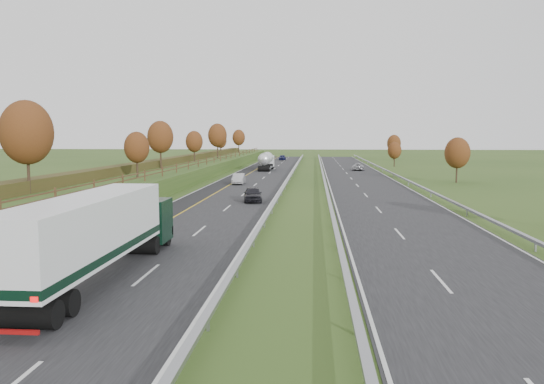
# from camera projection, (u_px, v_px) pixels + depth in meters

# --- Properties ---
(ground) EXTENTS (400.00, 400.00, 0.00)m
(ground) POSITION_uv_depth(u_px,v_px,m) (304.00, 188.00, 68.81)
(ground) COLOR #314B1A
(ground) RESTS_ON ground
(near_carriageway) EXTENTS (10.50, 200.00, 0.04)m
(near_carriageway) POSITION_uv_depth(u_px,v_px,m) (247.00, 184.00, 74.39)
(near_carriageway) COLOR black
(near_carriageway) RESTS_ON ground
(far_carriageway) EXTENTS (10.50, 200.00, 0.04)m
(far_carriageway) POSITION_uv_depth(u_px,v_px,m) (366.00, 185.00, 73.09)
(far_carriageway) COLOR black
(far_carriageway) RESTS_ON ground
(hard_shoulder) EXTENTS (3.00, 200.00, 0.04)m
(hard_shoulder) POSITION_uv_depth(u_px,v_px,m) (221.00, 184.00, 74.69)
(hard_shoulder) COLOR black
(hard_shoulder) RESTS_ON ground
(lane_markings) EXTENTS (26.75, 200.00, 0.01)m
(lane_markings) POSITION_uv_depth(u_px,v_px,m) (293.00, 184.00, 73.77)
(lane_markings) COLOR silver
(lane_markings) RESTS_ON near_carriageway
(embankment_left) EXTENTS (12.00, 200.00, 2.00)m
(embankment_left) POSITION_uv_depth(u_px,v_px,m) (157.00, 177.00, 75.31)
(embankment_left) COLOR #314B1A
(embankment_left) RESTS_ON ground
(hedge_left) EXTENTS (2.20, 180.00, 1.10)m
(hedge_left) POSITION_uv_depth(u_px,v_px,m) (143.00, 166.00, 75.30)
(hedge_left) COLOR #3A3B18
(hedge_left) RESTS_ON embankment_left
(fence_left) EXTENTS (0.12, 189.06, 1.20)m
(fence_left) POSITION_uv_depth(u_px,v_px,m) (187.00, 165.00, 74.37)
(fence_left) COLOR #422B19
(fence_left) RESTS_ON embankment_left
(median_barrier_near) EXTENTS (0.32, 200.00, 0.71)m
(median_barrier_near) POSITION_uv_depth(u_px,v_px,m) (288.00, 180.00, 73.88)
(median_barrier_near) COLOR gray
(median_barrier_near) RESTS_ON ground
(median_barrier_far) EXTENTS (0.32, 200.00, 0.71)m
(median_barrier_far) POSITION_uv_depth(u_px,v_px,m) (324.00, 180.00, 73.48)
(median_barrier_far) COLOR gray
(median_barrier_far) RESTS_ON ground
(outer_barrier_far) EXTENTS (0.32, 200.00, 0.71)m
(outer_barrier_far) POSITION_uv_depth(u_px,v_px,m) (409.00, 181.00, 72.58)
(outer_barrier_far) COLOR gray
(outer_barrier_far) RESTS_ON ground
(trees_left) EXTENTS (6.64, 164.30, 7.66)m
(trees_left) POSITION_uv_depth(u_px,v_px,m) (151.00, 139.00, 71.38)
(trees_left) COLOR #2D2116
(trees_left) RESTS_ON embankment_left
(trees_far) EXTENTS (8.45, 118.60, 7.12)m
(trees_far) POSITION_uv_depth(u_px,v_px,m) (422.00, 149.00, 100.56)
(trees_far) COLOR #2D2116
(trees_far) RESTS_ON ground
(box_lorry) EXTENTS (2.58, 16.28, 4.06)m
(box_lorry) POSITION_uv_depth(u_px,v_px,m) (98.00, 232.00, 24.47)
(box_lorry) COLOR black
(box_lorry) RESTS_ON near_carriageway
(road_tanker) EXTENTS (2.40, 11.22, 3.46)m
(road_tanker) POSITION_uv_depth(u_px,v_px,m) (266.00, 161.00, 105.26)
(road_tanker) COLOR silver
(road_tanker) RESTS_ON near_carriageway
(car_dark_near) EXTENTS (2.36, 4.66, 1.52)m
(car_dark_near) POSITION_uv_depth(u_px,v_px,m) (253.00, 194.00, 54.40)
(car_dark_near) COLOR black
(car_dark_near) RESTS_ON near_carriageway
(car_silver_mid) EXTENTS (1.74, 4.50, 1.46)m
(car_silver_mid) POSITION_uv_depth(u_px,v_px,m) (239.00, 179.00, 74.37)
(car_silver_mid) COLOR #A9A8AD
(car_silver_mid) RESTS_ON near_carriageway
(car_small_far) EXTENTS (1.99, 4.65, 1.34)m
(car_small_far) POSITION_uv_depth(u_px,v_px,m) (282.00, 158.00, 148.47)
(car_small_far) COLOR #13173E
(car_small_far) RESTS_ON near_carriageway
(car_oncoming) EXTENTS (2.64, 4.98, 1.33)m
(car_oncoming) POSITION_uv_depth(u_px,v_px,m) (358.00, 167.00, 104.13)
(car_oncoming) COLOR #ACACB1
(car_oncoming) RESTS_ON far_carriageway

